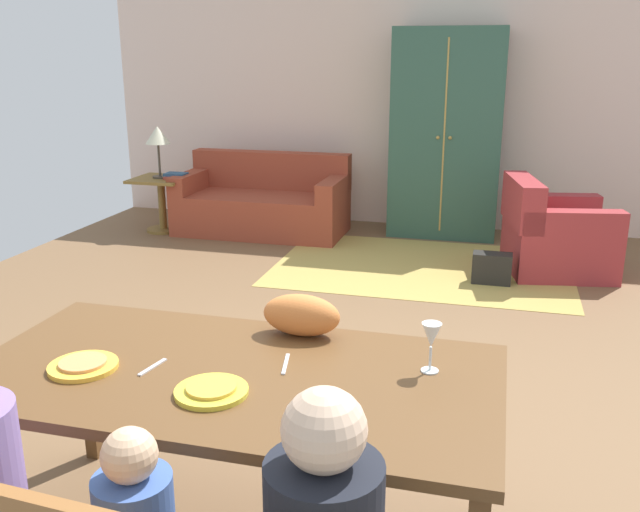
# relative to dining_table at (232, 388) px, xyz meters

# --- Properties ---
(ground_plane) EXTENTS (7.11, 6.79, 0.02)m
(ground_plane) POSITION_rel_dining_table_xyz_m (0.02, 2.06, -0.70)
(ground_plane) COLOR brown
(back_wall) EXTENTS (7.11, 0.10, 2.70)m
(back_wall) POSITION_rel_dining_table_xyz_m (0.02, 5.50, 0.66)
(back_wall) COLOR beige
(back_wall) RESTS_ON ground_plane
(dining_table) EXTENTS (1.92, 0.97, 0.76)m
(dining_table) POSITION_rel_dining_table_xyz_m (0.00, 0.00, 0.00)
(dining_table) COLOR brown
(dining_table) RESTS_ON ground_plane
(plate_near_man) EXTENTS (0.25, 0.25, 0.02)m
(plate_near_man) POSITION_rel_dining_table_xyz_m (-0.53, -0.12, 0.08)
(plate_near_man) COLOR yellow
(plate_near_man) RESTS_ON dining_table
(pizza_near_man) EXTENTS (0.17, 0.17, 0.01)m
(pizza_near_man) POSITION_rel_dining_table_xyz_m (-0.53, -0.12, 0.09)
(pizza_near_man) COLOR tan
(pizza_near_man) RESTS_ON plate_near_man
(plate_near_child) EXTENTS (0.25, 0.25, 0.02)m
(plate_near_child) POSITION_rel_dining_table_xyz_m (0.00, -0.18, 0.08)
(plate_near_child) COLOR yellow
(plate_near_child) RESTS_ON dining_table
(pizza_near_child) EXTENTS (0.17, 0.17, 0.01)m
(pizza_near_child) POSITION_rel_dining_table_xyz_m (0.00, -0.18, 0.09)
(pizza_near_child) COLOR gold
(pizza_near_child) RESTS_ON plate_near_child
(wine_glass) EXTENTS (0.07, 0.07, 0.19)m
(wine_glass) POSITION_rel_dining_table_xyz_m (0.69, 0.18, 0.20)
(wine_glass) COLOR silver
(wine_glass) RESTS_ON dining_table
(fork) EXTENTS (0.04, 0.15, 0.01)m
(fork) POSITION_rel_dining_table_xyz_m (-0.29, -0.05, 0.07)
(fork) COLOR silver
(fork) RESTS_ON dining_table
(knife) EXTENTS (0.05, 0.17, 0.01)m
(knife) POSITION_rel_dining_table_xyz_m (0.17, 0.10, 0.07)
(knife) COLOR silver
(knife) RESTS_ON dining_table
(cat) EXTENTS (0.32, 0.17, 0.17)m
(cat) POSITION_rel_dining_table_xyz_m (0.15, 0.39, 0.15)
(cat) COLOR orange
(cat) RESTS_ON dining_table
(area_rug) EXTENTS (2.60, 1.80, 0.01)m
(area_rug) POSITION_rel_dining_table_xyz_m (0.25, 3.86, -0.69)
(area_rug) COLOR tan
(area_rug) RESTS_ON ground_plane
(couch) EXTENTS (1.76, 0.86, 0.82)m
(couch) POSITION_rel_dining_table_xyz_m (-1.55, 4.72, -0.39)
(couch) COLOR #973E29
(couch) RESTS_ON ground_plane
(armchair) EXTENTS (1.01, 1.00, 0.82)m
(armchair) POSITION_rel_dining_table_xyz_m (1.36, 4.05, -0.37)
(armchair) COLOR #9C3033
(armchair) RESTS_ON ground_plane
(armoire) EXTENTS (1.10, 0.59, 2.10)m
(armoire) POSITION_rel_dining_table_xyz_m (0.31, 5.11, 0.36)
(armoire) COLOR #315948
(armoire) RESTS_ON ground_plane
(side_table) EXTENTS (0.56, 0.56, 0.58)m
(side_table) POSITION_rel_dining_table_xyz_m (-2.61, 4.46, -0.32)
(side_table) COLOR olive
(side_table) RESTS_ON ground_plane
(table_lamp) EXTENTS (0.26, 0.26, 0.54)m
(table_lamp) POSITION_rel_dining_table_xyz_m (-2.61, 4.46, 0.31)
(table_lamp) COLOR #41392D
(table_lamp) RESTS_ON side_table
(book_lower) EXTENTS (0.22, 0.16, 0.03)m
(book_lower) POSITION_rel_dining_table_xyz_m (-2.41, 4.43, -0.10)
(book_lower) COLOR #9B392D
(book_lower) RESTS_ON side_table
(book_upper) EXTENTS (0.22, 0.16, 0.03)m
(book_upper) POSITION_rel_dining_table_xyz_m (-2.43, 4.48, -0.07)
(book_upper) COLOR #2A5176
(book_upper) RESTS_ON book_lower
(handbag) EXTENTS (0.32, 0.16, 0.26)m
(handbag) POSITION_rel_dining_table_xyz_m (0.87, 3.56, -0.56)
(handbag) COLOR black
(handbag) RESTS_ON ground_plane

